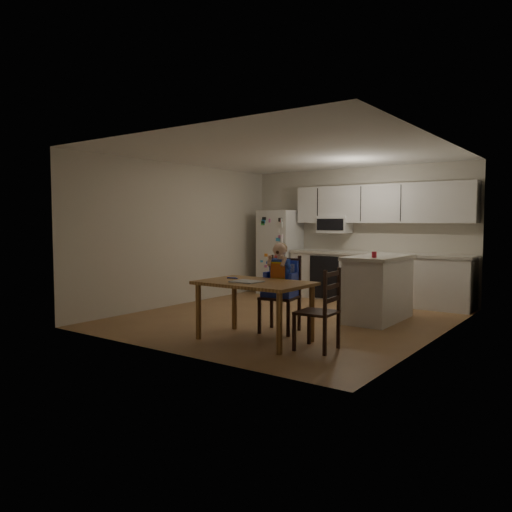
{
  "coord_description": "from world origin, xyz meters",
  "views": [
    {
      "loc": [
        4.05,
        -6.41,
        1.48
      ],
      "look_at": [
        0.02,
        -0.86,
        1.0
      ],
      "focal_mm": 35.0,
      "sensor_mm": 36.0,
      "label": 1
    }
  ],
  "objects_px": {
    "refrigerator": "(280,252)",
    "chair_side": "(324,304)",
    "dining_table": "(254,290)",
    "chair_booster": "(281,278)",
    "kitchen_island": "(378,288)",
    "red_cup": "(374,255)"
  },
  "relations": [
    {
      "from": "refrigerator",
      "to": "chair_side",
      "type": "relative_size",
      "value": 1.79
    },
    {
      "from": "dining_table",
      "to": "chair_booster",
      "type": "relative_size",
      "value": 1.15
    },
    {
      "from": "kitchen_island",
      "to": "chair_side",
      "type": "relative_size",
      "value": 1.38
    },
    {
      "from": "dining_table",
      "to": "chair_side",
      "type": "distance_m",
      "value": 0.95
    },
    {
      "from": "refrigerator",
      "to": "chair_booster",
      "type": "height_order",
      "value": "refrigerator"
    },
    {
      "from": "refrigerator",
      "to": "chair_side",
      "type": "xyz_separation_m",
      "value": [
        2.93,
        -3.55,
        -0.31
      ]
    },
    {
      "from": "kitchen_island",
      "to": "chair_booster",
      "type": "height_order",
      "value": "chair_booster"
    },
    {
      "from": "chair_booster",
      "to": "dining_table",
      "type": "bearing_deg",
      "value": -99.95
    },
    {
      "from": "kitchen_island",
      "to": "red_cup",
      "type": "height_order",
      "value": "red_cup"
    },
    {
      "from": "refrigerator",
      "to": "chair_booster",
      "type": "relative_size",
      "value": 1.42
    },
    {
      "from": "refrigerator",
      "to": "chair_side",
      "type": "height_order",
      "value": "refrigerator"
    },
    {
      "from": "kitchen_island",
      "to": "red_cup",
      "type": "xyz_separation_m",
      "value": [
        0.09,
        -0.39,
        0.52
      ]
    },
    {
      "from": "refrigerator",
      "to": "chair_side",
      "type": "bearing_deg",
      "value": -50.48
    },
    {
      "from": "chair_booster",
      "to": "chair_side",
      "type": "distance_m",
      "value": 1.12
    },
    {
      "from": "kitchen_island",
      "to": "chair_side",
      "type": "distance_m",
      "value": 2.05
    },
    {
      "from": "kitchen_island",
      "to": "dining_table",
      "type": "bearing_deg",
      "value": -109.95
    },
    {
      "from": "chair_side",
      "to": "dining_table",
      "type": "bearing_deg",
      "value": -90.17
    },
    {
      "from": "red_cup",
      "to": "chair_side",
      "type": "xyz_separation_m",
      "value": [
        0.1,
        -1.65,
        -0.48
      ]
    },
    {
      "from": "kitchen_island",
      "to": "chair_booster",
      "type": "relative_size",
      "value": 1.1
    },
    {
      "from": "refrigerator",
      "to": "red_cup",
      "type": "height_order",
      "value": "refrigerator"
    },
    {
      "from": "refrigerator",
      "to": "chair_booster",
      "type": "distance_m",
      "value": 3.58
    },
    {
      "from": "chair_booster",
      "to": "chair_side",
      "type": "xyz_separation_m",
      "value": [
        0.95,
        -0.56,
        -0.19
      ]
    }
  ]
}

